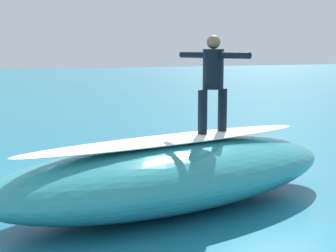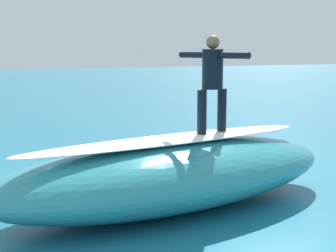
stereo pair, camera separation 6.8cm
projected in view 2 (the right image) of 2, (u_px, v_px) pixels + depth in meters
ground_plane at (103, 183)px, 10.60m from camera, size 120.00×120.00×0.00m
wave_crest at (172, 174)px, 8.99m from camera, size 6.97×3.69×1.12m
wave_foam_lip at (172, 139)px, 8.90m from camera, size 5.70×1.88×0.08m
surfboard_riding at (212, 135)px, 9.38m from camera, size 2.20×1.10×0.08m
surfer_riding at (213, 76)px, 9.23m from camera, size 0.65×1.57×1.70m
surfboard_paddling at (136, 157)px, 13.00m from camera, size 2.25×2.00×0.08m
surfer_paddling at (141, 150)px, 12.94m from camera, size 1.46×1.27×0.31m
foam_patch_mid at (272, 167)px, 11.82m from camera, size 1.27×1.13×0.08m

